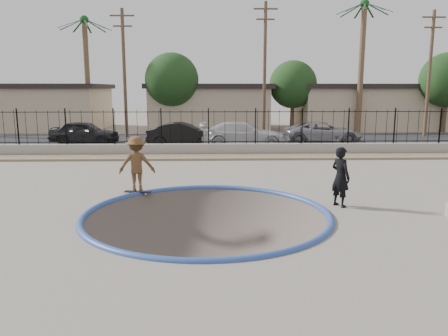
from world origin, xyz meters
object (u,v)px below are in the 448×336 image
skater (137,167)px  car_c (243,134)px  skateboard (138,192)px  videographer (340,177)px  car_a (85,132)px  car_b (184,135)px  car_d (323,132)px

skater → car_c: 12.61m
car_c → skateboard: bearing=161.3°
skater → videographer: skater is taller
skateboard → videographer: 6.67m
skateboard → car_a: bearing=123.2°
car_b → car_c: bearing=-89.4°
skater → car_c: skater is taller
skater → car_d: 16.57m
car_a → car_d: 15.27m
skateboard → skater: bearing=100.8°
skateboard → car_b: car_b is taller
skateboard → car_d: (9.74, 13.40, 0.65)m
car_a → car_c: (9.98, -1.60, 0.02)m
skateboard → car_d: car_d is taller
videographer → car_a: size_ratio=0.42×
skateboard → car_a: 14.51m
skater → videographer: bearing=160.9°
car_a → skater: bearing=-153.0°
skater → car_d: skater is taller
skateboard → car_c: bearing=80.1°
car_c → car_d: 5.53m
videographer → car_c: size_ratio=0.35×
videographer → car_a: videographer is taller
car_b → car_a: bearing=80.2°
videographer → car_b: bearing=-9.1°
skateboard → car_a: car_a is taller
skater → car_a: skater is taller
videographer → skateboard: bearing=43.3°
car_d → car_c: bearing=109.0°
car_a → car_d: (15.27, 0.00, -0.05)m
car_a → car_d: size_ratio=0.87×
car_b → car_d: bearing=-77.8°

